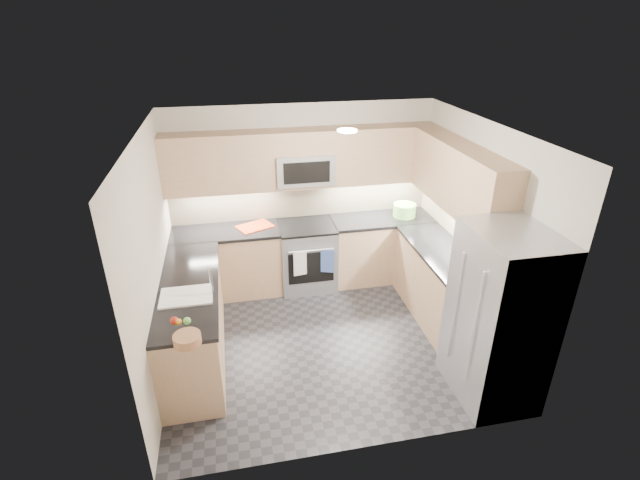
{
  "coord_description": "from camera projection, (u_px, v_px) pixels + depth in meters",
  "views": [
    {
      "loc": [
        -0.96,
        -4.39,
        3.51
      ],
      "look_at": [
        0.0,
        0.35,
        1.15
      ],
      "focal_mm": 26.0,
      "sensor_mm": 36.0,
      "label": 1
    }
  ],
  "objects": [
    {
      "name": "floor",
      "position": [
        326.0,
        338.0,
        5.58
      ],
      "size": [
        3.6,
        3.2,
        0.0
      ],
      "primitive_type": "cube",
      "color": "black",
      "rests_on": "ground"
    },
    {
      "name": "ceiling",
      "position": [
        327.0,
        130.0,
        4.48
      ],
      "size": [
        3.6,
        3.2,
        0.02
      ],
      "primitive_type": "cube",
      "color": "beige",
      "rests_on": "wall_back"
    },
    {
      "name": "wall_back",
      "position": [
        302.0,
        195.0,
        6.44
      ],
      "size": [
        3.6,
        0.02,
        2.5
      ],
      "primitive_type": "cube",
      "color": "#BCB3A4",
      "rests_on": "floor"
    },
    {
      "name": "wall_front",
      "position": [
        369.0,
        335.0,
        3.62
      ],
      "size": [
        3.6,
        0.02,
        2.5
      ],
      "primitive_type": "cube",
      "color": "#BCB3A4",
      "rests_on": "floor"
    },
    {
      "name": "wall_left",
      "position": [
        154.0,
        261.0,
        4.71
      ],
      "size": [
        0.02,
        3.2,
        2.5
      ],
      "primitive_type": "cube",
      "color": "#BCB3A4",
      "rests_on": "floor"
    },
    {
      "name": "wall_right",
      "position": [
        478.0,
        232.0,
        5.35
      ],
      "size": [
        0.02,
        3.2,
        2.5
      ],
      "primitive_type": "cube",
      "color": "#BCB3A4",
      "rests_on": "floor"
    },
    {
      "name": "base_cab_back_left",
      "position": [
        228.0,
        263.0,
        6.33
      ],
      "size": [
        1.42,
        0.6,
        0.9
      ],
      "primitive_type": "cube",
      "color": "tan",
      "rests_on": "floor"
    },
    {
      "name": "base_cab_back_right",
      "position": [
        381.0,
        249.0,
        6.72
      ],
      "size": [
        1.42,
        0.6,
        0.9
      ],
      "primitive_type": "cube",
      "color": "tan",
      "rests_on": "floor"
    },
    {
      "name": "base_cab_right",
      "position": [
        441.0,
        287.0,
        5.78
      ],
      "size": [
        0.6,
        1.7,
        0.9
      ],
      "primitive_type": "cube",
      "color": "tan",
      "rests_on": "floor"
    },
    {
      "name": "base_cab_peninsula",
      "position": [
        193.0,
        322.0,
        5.11
      ],
      "size": [
        0.6,
        2.0,
        0.9
      ],
      "primitive_type": "cube",
      "color": "tan",
      "rests_on": "floor"
    },
    {
      "name": "countertop_back_left",
      "position": [
        225.0,
        232.0,
        6.13
      ],
      "size": [
        1.42,
        0.63,
        0.04
      ],
      "primitive_type": "cube",
      "color": "black",
      "rests_on": "base_cab_back_left"
    },
    {
      "name": "countertop_back_right",
      "position": [
        382.0,
        219.0,
        6.52
      ],
      "size": [
        1.42,
        0.63,
        0.04
      ],
      "primitive_type": "cube",
      "color": "black",
      "rests_on": "base_cab_back_right"
    },
    {
      "name": "countertop_right",
      "position": [
        445.0,
        253.0,
        5.58
      ],
      "size": [
        0.63,
        1.7,
        0.04
      ],
      "primitive_type": "cube",
      "color": "black",
      "rests_on": "base_cab_right"
    },
    {
      "name": "countertop_peninsula",
      "position": [
        188.0,
        286.0,
        4.91
      ],
      "size": [
        0.63,
        2.0,
        0.04
      ],
      "primitive_type": "cube",
      "color": "black",
      "rests_on": "base_cab_peninsula"
    },
    {
      "name": "upper_cab_back",
      "position": [
        304.0,
        158.0,
        6.04
      ],
      "size": [
        3.6,
        0.35,
        0.75
      ],
      "primitive_type": "cube",
      "color": "tan",
      "rests_on": "wall_back"
    },
    {
      "name": "upper_cab_right",
      "position": [
        460.0,
        178.0,
        5.31
      ],
      "size": [
        0.35,
        1.95,
        0.75
      ],
      "primitive_type": "cube",
      "color": "tan",
      "rests_on": "wall_right"
    },
    {
      "name": "backsplash_back",
      "position": [
        302.0,
        199.0,
        6.46
      ],
      "size": [
        3.6,
        0.01,
        0.51
      ],
      "primitive_type": "cube",
      "color": "tan",
      "rests_on": "wall_back"
    },
    {
      "name": "backsplash_right",
      "position": [
        459.0,
        221.0,
        5.77
      ],
      "size": [
        0.01,
        2.3,
        0.51
      ],
      "primitive_type": "cube",
      "color": "tan",
      "rests_on": "wall_right"
    },
    {
      "name": "gas_range",
      "position": [
        307.0,
        256.0,
        6.5
      ],
      "size": [
        0.76,
        0.65,
        0.91
      ],
      "primitive_type": "cube",
      "color": "#93969A",
      "rests_on": "floor"
    },
    {
      "name": "range_cooktop",
      "position": [
        307.0,
        226.0,
        6.3
      ],
      "size": [
        0.76,
        0.65,
        0.03
      ],
      "primitive_type": "cube",
      "color": "black",
      "rests_on": "gas_range"
    },
    {
      "name": "oven_door_glass",
      "position": [
        311.0,
        268.0,
        6.21
      ],
      "size": [
        0.62,
        0.02,
        0.45
      ],
      "primitive_type": "cube",
      "color": "black",
      "rests_on": "gas_range"
    },
    {
      "name": "oven_handle",
      "position": [
        311.0,
        251.0,
        6.08
      ],
      "size": [
        0.6,
        0.02,
        0.02
      ],
      "primitive_type": "cylinder",
      "rotation": [
        0.0,
        1.57,
        0.0
      ],
      "color": "#B2B5BA",
      "rests_on": "gas_range"
    },
    {
      "name": "microwave",
      "position": [
        304.0,
        168.0,
        6.07
      ],
      "size": [
        0.76,
        0.4,
        0.4
      ],
      "primitive_type": "cube",
      "color": "#A6AAAE",
      "rests_on": "upper_cab_back"
    },
    {
      "name": "microwave_door",
      "position": [
        307.0,
        173.0,
        5.89
      ],
      "size": [
        0.6,
        0.01,
        0.28
      ],
      "primitive_type": "cube",
      "color": "black",
      "rests_on": "microwave"
    },
    {
      "name": "refrigerator",
      "position": [
        499.0,
        317.0,
        4.43
      ],
      "size": [
        0.7,
        0.9,
        1.8
      ],
      "primitive_type": "cube",
      "color": "#A4A6AC",
      "rests_on": "floor"
    },
    {
      "name": "fridge_handle_left",
      "position": [
        474.0,
        329.0,
        4.18
      ],
      "size": [
        0.02,
        0.02,
        1.2
      ],
      "primitive_type": "cylinder",
      "color": "#B2B5BA",
      "rests_on": "refrigerator"
    },
    {
      "name": "fridge_handle_right",
      "position": [
        456.0,
        307.0,
        4.5
      ],
      "size": [
        0.02,
        0.02,
        1.2
      ],
      "primitive_type": "cylinder",
      "color": "#B2B5BA",
      "rests_on": "refrigerator"
    },
    {
      "name": "sink_basin",
      "position": [
        187.0,
        302.0,
        4.71
      ],
      "size": [
        0.52,
        0.38,
        0.16
      ],
      "primitive_type": "cube",
      "color": "white",
      "rests_on": "base_cab_peninsula"
    },
    {
      "name": "faucet",
      "position": [
        211.0,
        282.0,
        4.66
      ],
      "size": [
        0.03,
        0.03,
        0.28
      ],
      "primitive_type": "cylinder",
      "color": "silver",
      "rests_on": "countertop_peninsula"
    },
    {
      "name": "utensil_bowl",
      "position": [
        404.0,
        210.0,
        6.52
      ],
      "size": [
        0.4,
        0.4,
        0.18
      ],
      "primitive_type": "cylinder",
      "rotation": [
        0.0,
        0.0,
        -0.34
      ],
      "color": "#6EBA4F",
      "rests_on": "countertop_back_right"
    },
    {
      "name": "cutting_board",
      "position": [
        255.0,
        226.0,
        6.22
      ],
      "size": [
        0.54,
        0.48,
        0.01
      ],
      "primitive_type": "cube",
      "rotation": [
        0.0,
        0.0,
        0.44
      ],
      "color": "red",
      "rests_on": "countertop_back_left"
    },
    {
      "name": "fruit_basket",
      "position": [
        187.0,
        339.0,
        4.0
      ],
      "size": [
        0.25,
        0.25,
        0.09
      ],
      "primitive_type": "cylinder",
      "rotation": [
        0.0,
        0.0,
        0.04
      ],
      "color": "#A5724D",
      "rests_on": "countertop_peninsula"
    },
    {
      "name": "fruit_apple",
      "position": [
        174.0,
        321.0,
        4.12
      ],
      "size": [
        0.08,
        0.08,
        0.08
      ],
      "primitive_type": "sphere",
      "color": "#9D1E11",
      "rests_on": "fruit_basket"
    },
    {
      "name": "fruit_pear",
      "position": [
        187.0,
        321.0,
        4.12
      ],
      "size": [
        0.07,
        0.07,
        0.07
      ],
      "primitive_type": "sphere",
      "color": "#5CB14C",
      "rests_on": "fruit_basket"
    },
    {
      "name": "dish_towel_check",
      "position": [
        300.0,
        264.0,
        6.11
      ],
      "size": [
        0.18,
        0.04,
        0.34
      ],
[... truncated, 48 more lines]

